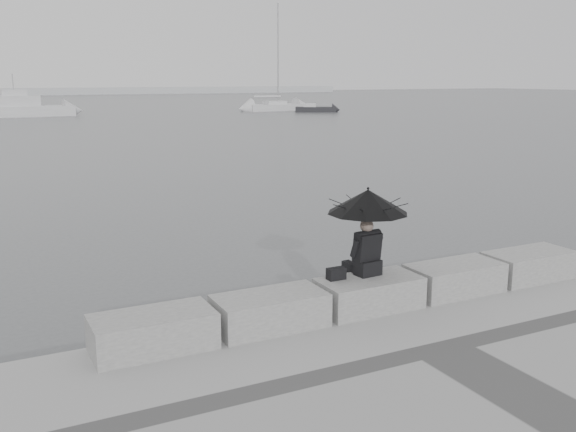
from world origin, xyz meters
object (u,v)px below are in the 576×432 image
seated_person (368,211)px  sailboat_right (275,106)px  motor_cruiser (25,108)px  small_motorboat (316,109)px

seated_person → sailboat_right: sailboat_right is taller
sailboat_right → motor_cruiser: sailboat_right is taller
small_motorboat → sailboat_right: bearing=152.8°
seated_person → small_motorboat: 67.92m
motor_cruiser → sailboat_right: bearing=-3.7°
sailboat_right → small_motorboat: sailboat_right is taller
motor_cruiser → small_motorboat: (31.85, -5.64, -0.57)m
seated_person → small_motorboat: bearing=57.3°
small_motorboat → motor_cruiser: bearing=-159.7°
seated_person → sailboat_right: bearing=61.3°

